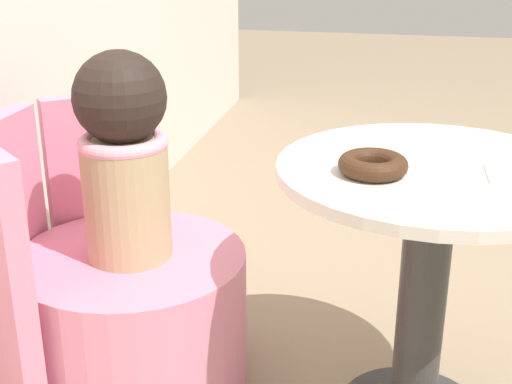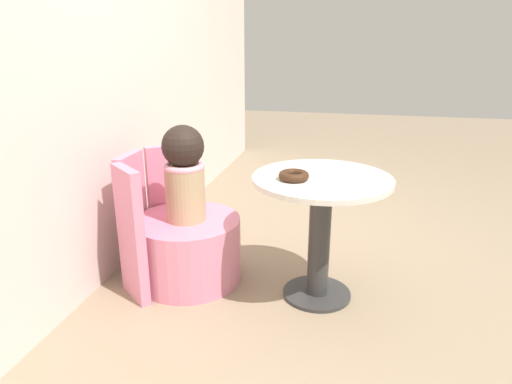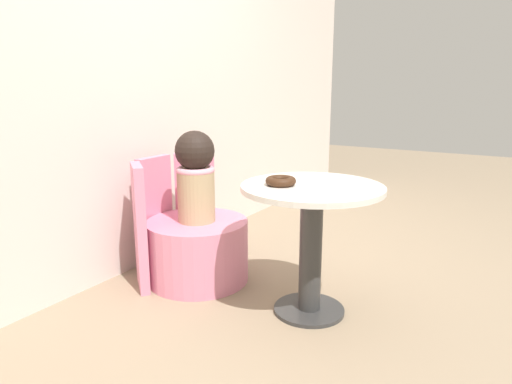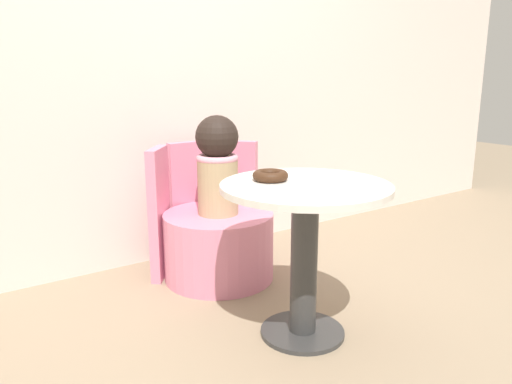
# 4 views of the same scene
# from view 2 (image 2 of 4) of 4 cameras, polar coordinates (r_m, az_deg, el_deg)

# --- Properties ---
(ground_plane) EXTENTS (12.00, 12.00, 0.00)m
(ground_plane) POSITION_cam_2_polar(r_m,az_deg,el_deg) (2.37, 7.00, -12.93)
(ground_plane) COLOR gray
(back_wall) EXTENTS (6.00, 0.06, 2.40)m
(back_wall) POSITION_cam_2_polar(r_m,az_deg,el_deg) (2.40, -20.96, 16.68)
(back_wall) COLOR silver
(back_wall) RESTS_ON ground_plane
(round_table) EXTENTS (0.65, 0.65, 0.63)m
(round_table) POSITION_cam_2_polar(r_m,az_deg,el_deg) (2.19, 8.07, -2.62)
(round_table) COLOR #333333
(round_table) RESTS_ON ground_plane
(tub_chair) EXTENTS (0.56, 0.56, 0.34)m
(tub_chair) POSITION_cam_2_polar(r_m,az_deg,el_deg) (2.47, -8.47, -7.07)
(tub_chair) COLOR pink
(tub_chair) RESTS_ON ground_plane
(booth_backrest) EXTENTS (0.66, 0.24, 0.67)m
(booth_backrest) POSITION_cam_2_polar(r_m,az_deg,el_deg) (2.49, -13.63, -3.03)
(booth_backrest) COLOR pink
(booth_backrest) RESTS_ON ground_plane
(child_figure) EXTENTS (0.21, 0.21, 0.49)m
(child_figure) POSITION_cam_2_polar(r_m,az_deg,el_deg) (2.31, -8.96, 2.48)
(child_figure) COLOR tan
(child_figure) RESTS_ON tub_chair
(donut) EXTENTS (0.14, 0.14, 0.04)m
(donut) POSITION_cam_2_polar(r_m,az_deg,el_deg) (2.07, 4.74, 2.06)
(donut) COLOR #3D2314
(donut) RESTS_ON round_table
(paper_napkin) EXTENTS (0.12, 0.12, 0.01)m
(paper_napkin) POSITION_cam_2_polar(r_m,az_deg,el_deg) (2.10, 12.52, 1.47)
(paper_napkin) COLOR white
(paper_napkin) RESTS_ON round_table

